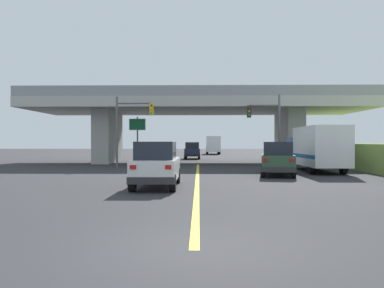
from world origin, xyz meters
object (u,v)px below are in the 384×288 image
at_px(suv_lead, 157,165).
at_px(traffic_signal_nearside, 269,122).
at_px(suv_crossing, 277,159).
at_px(sedan_oncoming, 192,151).
at_px(semi_truck_distant, 213,145).
at_px(traffic_signal_farside, 129,122).
at_px(highway_sign, 137,130).
at_px(box_truck, 317,148).

relative_size(suv_lead, traffic_signal_nearside, 0.75).
xyz_separation_m(suv_crossing, traffic_signal_nearside, (0.82, 7.17, 2.56)).
distance_m(sedan_oncoming, semi_truck_distant, 18.59).
xyz_separation_m(sedan_oncoming, traffic_signal_nearside, (6.34, -15.42, 2.56)).
bearing_deg(traffic_signal_farside, highway_sign, 91.52).
relative_size(suv_lead, highway_sign, 1.00).
xyz_separation_m(suv_lead, suv_crossing, (6.59, 5.99, 0.00)).
height_order(traffic_signal_nearside, traffic_signal_farside, traffic_signal_nearside).
distance_m(highway_sign, semi_truck_distant, 30.32).
bearing_deg(highway_sign, semi_truck_distant, 74.51).
relative_size(highway_sign, semi_truck_distant, 0.68).
xyz_separation_m(highway_sign, semi_truck_distant, (8.09, 29.18, -1.58)).
height_order(suv_lead, highway_sign, highway_sign).
bearing_deg(suv_lead, semi_truck_distant, 84.79).
bearing_deg(highway_sign, box_truck, -32.40).
relative_size(box_truck, highway_sign, 1.67).
relative_size(box_truck, sedan_oncoming, 1.64).
relative_size(suv_crossing, semi_truck_distant, 0.74).
bearing_deg(box_truck, traffic_signal_farside, 163.35).
height_order(suv_crossing, traffic_signal_farside, traffic_signal_farside).
bearing_deg(traffic_signal_farside, box_truck, -16.65).
bearing_deg(traffic_signal_farside, suv_crossing, -34.53).
distance_m(sedan_oncoming, traffic_signal_nearside, 16.87).
height_order(traffic_signal_farside, highway_sign, traffic_signal_farside).
bearing_deg(sedan_oncoming, highway_sign, -114.17).
height_order(sedan_oncoming, traffic_signal_farside, traffic_signal_farside).
relative_size(sedan_oncoming, highway_sign, 1.02).
bearing_deg(semi_truck_distant, traffic_signal_nearside, -84.68).
height_order(suv_lead, box_truck, box_truck).
xyz_separation_m(suv_lead, sedan_oncoming, (1.07, 28.58, 0.00)).
height_order(traffic_signal_nearside, semi_truck_distant, traffic_signal_nearside).
height_order(suv_crossing, box_truck, box_truck).
bearing_deg(semi_truck_distant, sedan_oncoming, -99.93).
relative_size(suv_lead, box_truck, 0.60).
height_order(suv_crossing, semi_truck_distant, semi_truck_distant).
distance_m(suv_lead, traffic_signal_nearside, 15.31).
height_order(suv_lead, traffic_signal_nearside, traffic_signal_nearside).
height_order(highway_sign, semi_truck_distant, highway_sign).
distance_m(suv_lead, suv_crossing, 8.90).
bearing_deg(suv_crossing, semi_truck_distant, 103.47).
bearing_deg(box_truck, suv_lead, -137.75).
distance_m(suv_crossing, sedan_oncoming, 23.26).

